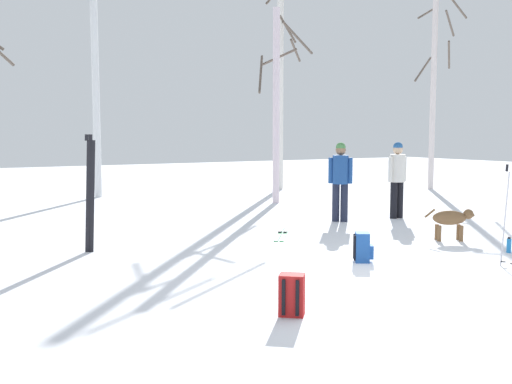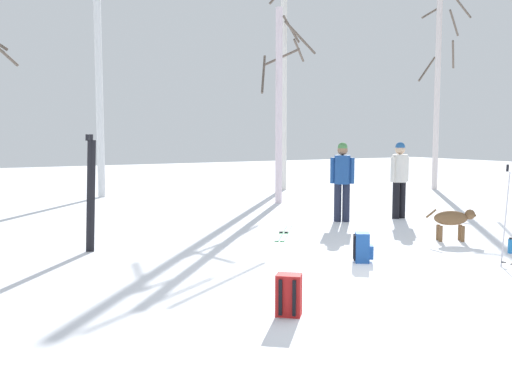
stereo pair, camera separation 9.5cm
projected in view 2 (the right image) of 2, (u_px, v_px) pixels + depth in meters
ground_plane at (405, 288)px, 7.34m from camera, size 60.00×60.00×0.00m
person_0 at (342, 177)px, 12.75m from camera, size 0.41×0.38×1.72m
person_2 at (400, 175)px, 13.25m from camera, size 0.52×0.34×1.72m
dog at (453, 219)px, 10.50m from camera, size 0.79×0.51×0.57m
ski_pair_planted_1 at (91, 194)px, 9.48m from camera, size 0.19×0.10×1.89m
ski_pair_lying_0 at (284, 233)px, 11.36m from camera, size 1.28×1.59×0.05m
ski_poles_0 at (510, 213)px, 8.33m from camera, size 0.07×0.25×1.47m
backpack_0 at (363, 248)px, 8.78m from camera, size 0.34×0.34×0.44m
backpack_1 at (289, 295)px, 6.21m from camera, size 0.34×0.35×0.44m
water_bottle_0 at (510, 246)px, 9.44m from camera, size 0.07×0.07×0.25m
birch_tree_2 at (98, 64)px, 17.43m from camera, size 1.13×1.28×7.55m
birch_tree_3 at (279, 102)px, 16.03m from camera, size 1.55×1.67×5.26m
birch_tree_4 at (284, 68)px, 19.78m from camera, size 1.25×1.35×7.83m
birch_tree_5 at (438, 86)px, 19.91m from camera, size 1.46×1.46×6.58m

